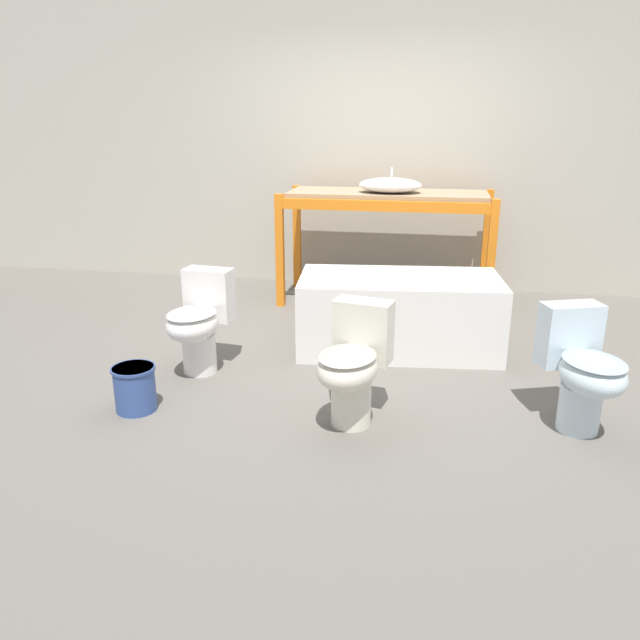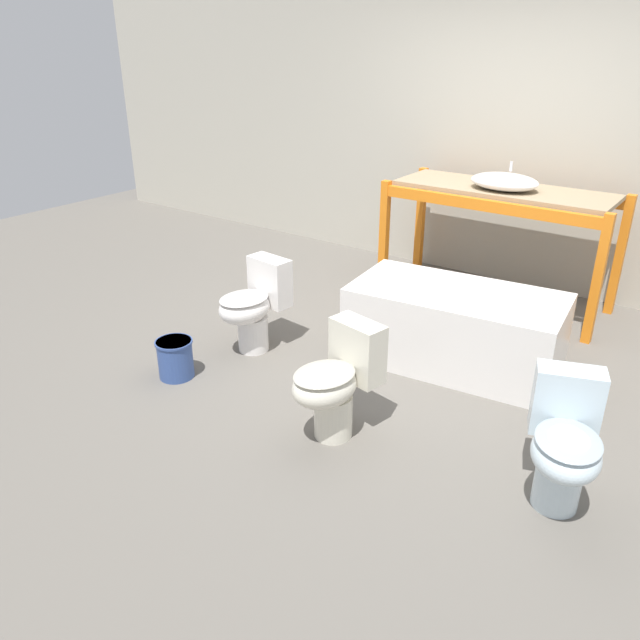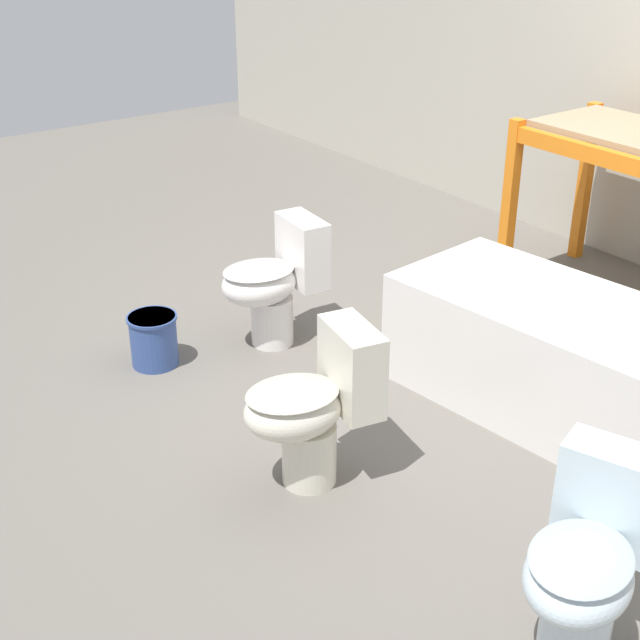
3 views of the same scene
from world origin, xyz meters
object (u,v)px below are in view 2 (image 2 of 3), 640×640
at_px(toilet_far, 564,444).
at_px(toilet_near, 336,381).
at_px(bucket_white, 175,358).
at_px(sink_basin, 504,182).
at_px(toilet_extra, 254,305).
at_px(bathtub_main, 455,322).

bearing_deg(toilet_far, toilet_near, 167.43).
distance_m(toilet_near, bucket_white, 1.32).
xyz_separation_m(sink_basin, toilet_extra, (-1.11, -1.88, -0.73)).
bearing_deg(toilet_near, bucket_white, -164.58).
bearing_deg(sink_basin, toilet_near, -89.61).
distance_m(toilet_near, toilet_extra, 1.26).
xyz_separation_m(toilet_extra, bucket_white, (-0.17, -0.65, -0.21)).
bearing_deg(bathtub_main, toilet_near, -104.32).
relative_size(toilet_near, toilet_far, 1.00).
height_order(sink_basin, bucket_white, sink_basin).
bearing_deg(bucket_white, toilet_extra, 75.65).
height_order(toilet_far, toilet_extra, same).
bearing_deg(toilet_near, bathtub_main, 93.56).
bearing_deg(sink_basin, toilet_extra, -120.69).
xyz_separation_m(toilet_far, toilet_extra, (-2.38, 0.39, 0.00)).
bearing_deg(toilet_far, toilet_extra, 150.61).
xyz_separation_m(bathtub_main, toilet_far, (1.08, -1.08, 0.04)).
bearing_deg(toilet_near, toilet_far, 18.95).
xyz_separation_m(sink_basin, toilet_far, (1.27, -2.27, -0.73)).
relative_size(bathtub_main, toilet_extra, 2.25).
bearing_deg(toilet_near, sink_basin, 101.92).
distance_m(bathtub_main, toilet_far, 1.53).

